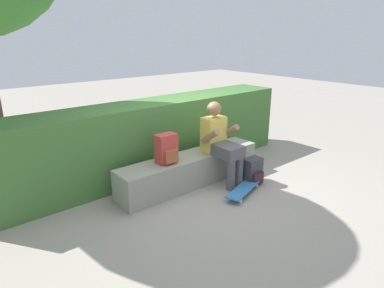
# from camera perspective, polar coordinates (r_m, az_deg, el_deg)

# --- Properties ---
(ground_plane) EXTENTS (24.00, 24.00, 0.00)m
(ground_plane) POSITION_cam_1_polar(r_m,az_deg,el_deg) (4.75, 2.73, -8.22)
(ground_plane) COLOR gray
(bench_main) EXTENTS (2.32, 0.46, 0.45)m
(bench_main) POSITION_cam_1_polar(r_m,az_deg,el_deg) (4.91, -0.19, -4.38)
(bench_main) COLOR gray
(bench_main) RESTS_ON ground
(person_skater) EXTENTS (0.49, 0.62, 1.20)m
(person_skater) POSITION_cam_1_polar(r_m,az_deg,el_deg) (4.86, 4.87, 0.61)
(person_skater) COLOR gold
(person_skater) RESTS_ON ground
(skateboard_near_person) EXTENTS (0.82, 0.43, 0.09)m
(skateboard_near_person) POSITION_cam_1_polar(r_m,az_deg,el_deg) (4.73, 8.92, -7.52)
(skateboard_near_person) COLOR teal
(skateboard_near_person) RESTS_ON ground
(backpack_on_bench) EXTENTS (0.28, 0.23, 0.40)m
(backpack_on_bench) POSITION_cam_1_polar(r_m,az_deg,el_deg) (4.51, -4.35, -0.87)
(backpack_on_bench) COLOR #B23833
(backpack_on_bench) RESTS_ON bench_main
(backpack_on_ground) EXTENTS (0.28, 0.23, 0.40)m
(backpack_on_ground) POSITION_cam_1_polar(r_m,az_deg,el_deg) (4.99, 10.34, -4.70)
(backpack_on_ground) COLOR #333338
(backpack_on_ground) RESTS_ON ground
(hedge_row) EXTENTS (5.00, 0.72, 1.14)m
(hedge_row) POSITION_cam_1_polar(r_m,az_deg,el_deg) (5.29, -6.80, 1.14)
(hedge_row) COLOR #3E6A31
(hedge_row) RESTS_ON ground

